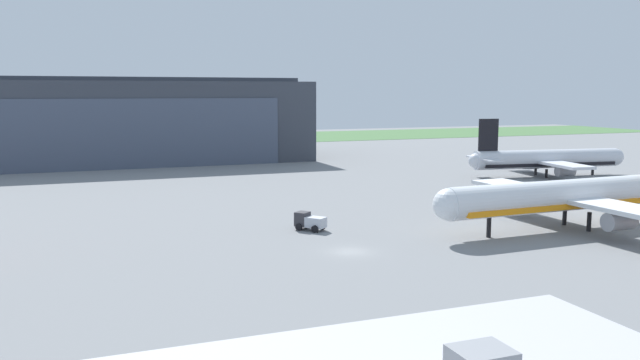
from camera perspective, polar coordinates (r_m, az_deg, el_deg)
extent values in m
plane|color=slate|center=(72.66, 2.67, -6.37)|extent=(440.00, 440.00, 0.00)
cube|color=#497241|center=(244.58, -14.35, 3.42)|extent=(440.00, 56.00, 0.08)
cube|color=#383D47|center=(173.55, -16.15, 5.00)|extent=(86.70, 37.18, 20.36)
cube|color=#424C60|center=(155.02, -15.51, 3.97)|extent=(65.89, 0.30, 16.28)
cube|color=#383D47|center=(173.41, -16.29, 8.56)|extent=(86.70, 8.92, 1.20)
cylinder|color=silver|center=(89.57, 21.23, -1.24)|extent=(37.16, 5.18, 4.07)
sphere|color=silver|center=(77.95, 11.36, -2.15)|extent=(3.90, 3.90, 3.90)
cube|color=orange|center=(89.75, 21.20, -1.95)|extent=(34.20, 5.13, 0.71)
cube|color=silver|center=(97.15, 17.62, -0.71)|extent=(6.44, 17.11, 0.56)
cube|color=silver|center=(83.69, 26.13, -2.47)|extent=(6.44, 17.11, 0.56)
cylinder|color=gray|center=(95.83, 17.74, -1.69)|extent=(3.93, 2.35, 2.24)
cylinder|color=gray|center=(84.23, 25.02, -3.33)|extent=(3.93, 2.35, 2.24)
cylinder|color=black|center=(81.99, 14.75, -4.09)|extent=(0.56, 0.56, 2.48)
cylinder|color=black|center=(92.64, 20.88, -2.99)|extent=(0.56, 0.56, 2.48)
cylinder|color=black|center=(89.67, 22.76, -3.44)|extent=(0.56, 0.56, 2.48)
cylinder|color=silver|center=(144.12, 19.50, 1.79)|extent=(33.08, 8.35, 3.90)
sphere|color=silver|center=(153.60, 24.67, 1.87)|extent=(3.74, 3.74, 3.74)
sphere|color=silver|center=(135.97, 13.65, 1.68)|extent=(3.04, 3.04, 3.04)
cube|color=black|center=(144.23, 19.48, 1.36)|extent=(30.48, 8.03, 0.68)
cube|color=black|center=(136.73, 14.71, 3.89)|extent=(4.29, 0.98, 6.63)
cube|color=silver|center=(134.25, 14.97, 1.72)|extent=(3.67, 5.81, 0.28)
cube|color=silver|center=(139.42, 13.84, 1.98)|extent=(3.67, 5.81, 0.28)
cube|color=silver|center=(137.68, 20.91, 1.25)|extent=(6.93, 13.22, 0.56)
cube|color=silver|center=(150.06, 17.76, 1.90)|extent=(6.93, 13.22, 0.56)
cylinder|color=gray|center=(139.11, 20.92, 0.75)|extent=(3.96, 2.63, 2.14)
cylinder|color=gray|center=(149.75, 18.20, 1.34)|extent=(3.96, 2.63, 2.14)
cylinder|color=black|center=(150.73, 23.02, 0.77)|extent=(0.56, 0.56, 1.81)
cylinder|color=black|center=(142.01, 19.44, 0.55)|extent=(0.56, 0.56, 1.81)
cylinder|color=black|center=(145.44, 18.57, 0.75)|extent=(0.56, 0.56, 1.81)
cube|color=#2D2D33|center=(83.86, -1.57, -3.47)|extent=(2.32, 2.30, 1.84)
cube|color=#B7BCC6|center=(82.90, -0.38, -3.77)|extent=(2.87, 2.97, 1.34)
cylinder|color=black|center=(84.82, -1.22, -3.97)|extent=(0.79, 0.89, 0.93)
cylinder|color=black|center=(83.24, -1.90, -4.20)|extent=(0.79, 0.89, 0.93)
cylinder|color=black|center=(83.64, 0.19, -4.14)|extent=(0.79, 0.89, 0.93)
cylinder|color=black|center=(82.03, -0.46, -4.38)|extent=(0.79, 0.89, 0.93)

